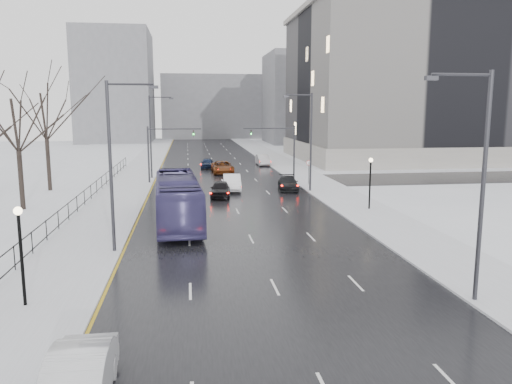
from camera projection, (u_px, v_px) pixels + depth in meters
name	position (u px, v px, depth m)	size (l,w,h in m)	color
road	(217.00, 170.00, 69.70)	(16.00, 150.00, 0.04)	black
cross_road	(223.00, 182.00, 57.97)	(130.00, 10.00, 0.04)	black
sidewalk_left	(140.00, 171.00, 68.28)	(5.00, 150.00, 0.16)	silver
sidewalk_right	(291.00, 168.00, 71.09)	(5.00, 150.00, 0.16)	silver
park_strip	(68.00, 172.00, 67.02)	(14.00, 150.00, 0.12)	white
tree_park_d	(23.00, 210.00, 41.91)	(8.75, 8.75, 12.50)	black
tree_park_e	(50.00, 191.00, 51.63)	(9.45, 9.45, 13.50)	black
iron_fence	(71.00, 207.00, 38.50)	(0.06, 70.00, 1.30)	black
streetlight_r_near	(479.00, 176.00, 21.00)	(2.95, 0.25, 10.00)	#2D2D33
streetlight_r_mid	(309.00, 137.00, 50.32)	(2.95, 0.25, 10.00)	#2D2D33
streetlight_l_near	(114.00, 158.00, 28.59)	(2.95, 0.25, 10.00)	#2D2D33
streetlight_l_far	(152.00, 133.00, 59.87)	(2.95, 0.25, 10.00)	#2D2D33
lamppost_l	(20.00, 242.00, 20.84)	(0.36, 0.36, 4.28)	black
lamppost_r_mid	(370.00, 176.00, 41.36)	(0.36, 0.36, 4.28)	black
mast_signal_right	(285.00, 146.00, 58.27)	(6.10, 0.33, 6.50)	#2D2D33
mast_signal_left	(158.00, 148.00, 56.32)	(6.10, 0.33, 6.50)	#2D2D33
no_uturn_sign	(309.00, 165.00, 54.91)	(0.60, 0.06, 2.70)	#2D2D33
civic_building	(419.00, 92.00, 84.25)	(41.00, 31.00, 24.80)	gray
bldg_far_right	(315.00, 99.00, 125.38)	(24.00, 20.00, 22.00)	slate
bldg_far_left	(116.00, 87.00, 127.98)	(18.00, 22.00, 28.00)	slate
bldg_far_center	(214.00, 107.00, 146.93)	(30.00, 18.00, 18.00)	slate
sedan_left_near	(77.00, 382.00, 13.99)	(1.70, 4.88, 1.61)	silver
bus	(178.00, 200.00, 36.60)	(3.04, 12.99, 3.62)	#40396F
sedan_center_near	(220.00, 189.00, 47.98)	(1.83, 4.55, 1.55)	black
sedan_right_near	(232.00, 182.00, 51.88)	(1.77, 5.06, 1.67)	white
sedan_right_cross	(222.00, 167.00, 65.69)	(2.69, 5.82, 1.62)	#652F11
sedan_right_far	(288.00, 183.00, 52.20)	(1.97, 4.85, 1.41)	black
sedan_center_far	(207.00, 163.00, 71.57)	(1.68, 4.17, 1.42)	#131F3A
sedan_right_distant	(263.00, 160.00, 75.20)	(1.68, 4.83, 1.59)	silver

